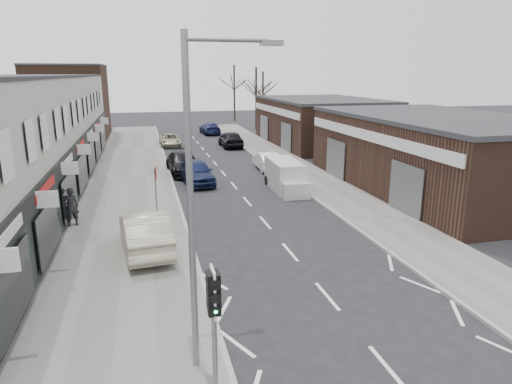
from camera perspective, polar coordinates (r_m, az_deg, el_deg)
ground at (r=14.25m, az=12.10°, el=-16.22°), size 160.00×160.00×0.00m
pavement_left at (r=33.68m, az=-15.49°, el=1.80°), size 5.50×64.00×0.12m
pavement_right at (r=35.55m, az=5.07°, el=2.93°), size 3.50×64.00×0.12m
shop_terrace_left at (r=31.60m, az=-28.39°, el=6.19°), size 8.00×41.00×7.10m
brick_block_far at (r=56.53m, az=-22.28°, el=10.28°), size 8.00×10.00×8.00m
right_unit_near at (r=31.21m, az=21.92°, el=4.39°), size 10.00×18.00×4.50m
right_unit_far at (r=48.68m, az=8.12°, el=8.61°), size 10.00×16.00×4.50m
tree_far_a at (r=61.12m, az=0.02°, el=7.83°), size 3.60×3.60×8.00m
tree_far_b at (r=67.51m, az=0.86°, el=8.47°), size 3.60×3.60×7.50m
tree_far_c at (r=72.65m, az=-2.68°, el=8.90°), size 3.60×3.60×8.50m
traffic_light at (r=10.18m, az=-5.33°, el=-13.67°), size 0.28×0.60×3.10m
street_lamp at (r=10.49m, az=-7.30°, el=0.10°), size 2.23×0.22×8.00m
warning_sign at (r=23.44m, az=-12.41°, el=1.90°), size 0.12×0.80×2.70m
white_van at (r=29.04m, az=3.68°, el=1.98°), size 1.84×4.87×1.88m
sedan_on_pavement at (r=19.30m, az=-13.75°, el=-4.82°), size 2.27×5.15×1.64m
pedestrian at (r=23.45m, az=-22.12°, el=-1.71°), size 0.79×0.62×1.89m
parked_car_left_a at (r=30.90m, az=-7.44°, el=2.51°), size 2.23×4.86×1.62m
parked_car_left_b at (r=34.30m, az=-9.06°, el=3.60°), size 2.52×5.50×1.56m
parked_car_left_c at (r=47.69m, az=-10.70°, el=6.39°), size 2.05×4.41×1.22m
parked_car_right_a at (r=35.25m, az=1.36°, el=3.92°), size 1.58×4.20×1.37m
parked_car_right_b at (r=46.23m, az=-3.19°, el=6.63°), size 1.99×4.84×1.64m
parked_car_right_c at (r=56.62m, az=-5.78°, el=7.94°), size 2.23×5.02×1.43m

